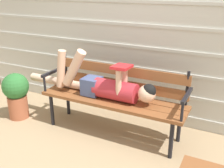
{
  "coord_description": "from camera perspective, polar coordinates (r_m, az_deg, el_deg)",
  "views": [
    {
      "loc": [
        1.25,
        -2.32,
        1.68
      ],
      "look_at": [
        0.0,
        0.14,
        0.62
      ],
      "focal_mm": 42.37,
      "sensor_mm": 36.0,
      "label": 1
    }
  ],
  "objects": [
    {
      "name": "ground_plane",
      "position": [
        3.13,
        -1.2,
        -11.58
      ],
      "size": [
        12.0,
        12.0,
        0.0
      ],
      "primitive_type": "plane",
      "color": "tan"
    },
    {
      "name": "house_siding",
      "position": [
        3.31,
        4.54,
        12.74
      ],
      "size": [
        4.93,
        0.08,
        2.43
      ],
      "color": "beige",
      "rests_on": "ground"
    },
    {
      "name": "park_bench",
      "position": [
        3.07,
        0.56,
        -2.08
      ],
      "size": [
        1.71,
        0.45,
        0.83
      ],
      "color": "brown",
      "rests_on": "ground"
    },
    {
      "name": "reclining_person",
      "position": [
        3.03,
        -2.15,
        -0.15
      ],
      "size": [
        1.74,
        0.26,
        0.55
      ],
      "color": "#B72D38"
    },
    {
      "name": "potted_plant",
      "position": [
        3.65,
        -19.93,
        -1.86
      ],
      "size": [
        0.34,
        0.34,
        0.61
      ],
      "color": "#AD5B3D",
      "rests_on": "ground"
    }
  ]
}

